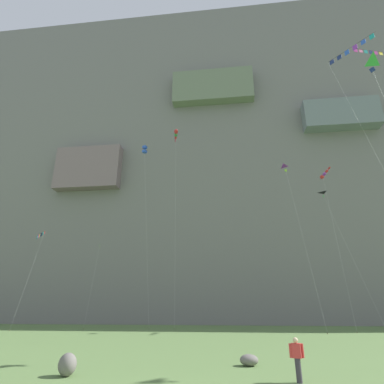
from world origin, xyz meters
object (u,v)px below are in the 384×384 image
kite_delta_far_right (290,174)px  kite_delta_low_right (368,76)px  kite_banner_low_center (374,61)px  kite_banner_front_field (353,57)px  kite_windsock_high_left (176,135)px  kite_box_upper_left (145,150)px  kite_banner_mid_right (40,238)px  kite_banner_mid_left (98,255)px  boulder_mid_field (67,365)px  spectator_watching_left (297,358)px  kite_windsock_low_left (324,175)px  boulder_foreground_left (249,360)px  kite_delta_mid_center (327,202)px

kite_delta_far_right → kite_delta_low_right: kite_delta_far_right is taller
kite_banner_low_center → kite_delta_far_right: bearing=145.0°
kite_banner_front_field → kite_windsock_high_left: bearing=141.9°
kite_box_upper_left → kite_banner_front_field: 34.26m
kite_delta_far_right → kite_box_upper_left: kite_box_upper_left is taller
kite_banner_mid_right → kite_banner_mid_left: 8.52m
boulder_mid_field → kite_banner_front_field: (22.29, 15.78, 29.40)m
spectator_watching_left → kite_box_upper_left: 46.84m
boulder_mid_field → kite_windsock_low_left: 40.02m
boulder_foreground_left → kite_windsock_low_left: 34.08m
kite_banner_low_center → kite_banner_mid_right: 50.97m
kite_banner_low_center → kite_windsock_high_left: kite_banner_low_center is taller
kite_banner_mid_right → kite_delta_far_right: bearing=-0.1°
kite_delta_far_right → kite_windsock_low_left: (4.94, 1.01, 0.07)m
spectator_watching_left → kite_banner_front_field: size_ratio=0.05×
kite_delta_far_right → kite_banner_mid_right: size_ratio=1.64×
boulder_foreground_left → kite_delta_mid_center: kite_delta_mid_center is taller
kite_banner_mid_right → boulder_foreground_left: bearing=-40.2°
kite_banner_mid_right → kite_box_upper_left: bearing=27.8°
kite_banner_low_center → kite_windsock_high_left: (-28.11, 15.16, 0.20)m
kite_windsock_high_left → kite_delta_mid_center: size_ratio=1.71×
boulder_mid_field → spectator_watching_left: (9.60, -0.08, 0.41)m
kite_banner_mid_right → kite_banner_mid_left: size_ratio=1.10×
boulder_mid_field → kite_banner_mid_left: (-12.57, 31.01, 9.71)m
kite_box_upper_left → kite_delta_far_right: bearing=-16.5°
spectator_watching_left → kite_delta_low_right: size_ratio=0.08×
kite_windsock_low_left → kite_windsock_high_left: size_ratio=0.62×
kite_delta_mid_center → kite_windsock_high_left: bearing=177.3°
boulder_mid_field → kite_windsock_low_left: bearing=52.9°
boulder_foreground_left → kite_banner_mid_left: size_ratio=0.08×
kite_banner_mid_right → kite_banner_front_field: size_ratio=0.41×
kite_banner_mid_left → kite_banner_low_center: bearing=-16.6°
boulder_mid_field → kite_delta_mid_center: kite_delta_mid_center is taller
kite_banner_low_center → kite_windsock_high_left: bearing=151.7°
kite_banner_mid_left → kite_delta_low_right: bearing=-38.0°
kite_banner_mid_left → kite_windsock_low_left: bearing=-5.6°
kite_banner_mid_left → kite_banner_front_field: 42.84m
kite_banner_front_field → boulder_foreground_left: bearing=-139.5°
spectator_watching_left → kite_banner_mid_left: 39.30m
kite_banner_low_center → spectator_watching_left: bearing=-130.9°
kite_box_upper_left → kite_windsock_high_left: bearing=10.8°
kite_box_upper_left → kite_delta_mid_center: (29.54, -0.10, -10.85)m
boulder_foreground_left → kite_box_upper_left: (-14.87, 30.07, 28.70)m
kite_banner_mid_left → kite_delta_mid_center: (35.12, 2.41, 7.95)m
kite_windsock_low_left → kite_box_upper_left: kite_box_upper_left is taller
kite_windsock_low_left → kite_banner_low_center: 15.57m
kite_banner_front_field → spectator_watching_left: bearing=-128.7°
kite_banner_low_center → kite_banner_front_field: kite_banner_low_center is taller
boulder_foreground_left → spectator_watching_left: spectator_watching_left is taller
boulder_foreground_left → kite_banner_low_center: kite_banner_low_center is taller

